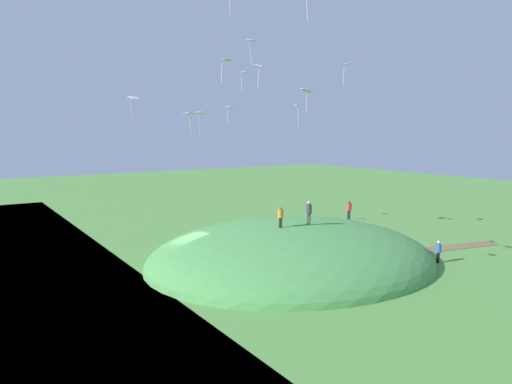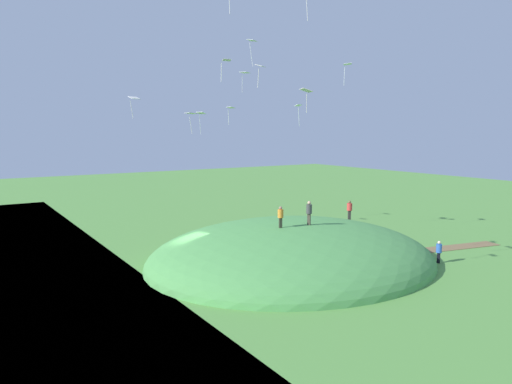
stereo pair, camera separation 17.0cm
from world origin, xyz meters
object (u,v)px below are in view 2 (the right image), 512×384
at_px(kite_0, 226,62).
at_px(kite_2, 134,99).
at_px(kite_9, 201,115).
at_px(kite_12, 252,42).
at_px(person_near_shore, 309,210).
at_px(person_on_hilltop, 281,215).
at_px(kite_5, 191,114).
at_px(kite_3, 231,109).
at_px(person_walking_path, 439,249).
at_px(kite_6, 306,91).
at_px(person_with_child, 350,208).
at_px(kite_8, 347,65).
at_px(kite_4, 245,74).
at_px(kite_11, 298,108).
at_px(kite_7, 260,67).

distance_m(kite_0, kite_2, 10.40).
height_order(kite_9, kite_12, kite_12).
height_order(person_near_shore, person_on_hilltop, person_near_shore).
height_order(kite_2, kite_5, kite_2).
bearing_deg(kite_2, kite_9, 36.96).
height_order(kite_3, kite_9, kite_3).
relative_size(person_walking_path, kite_9, 0.83).
bearing_deg(kite_6, kite_0, -177.21).
height_order(person_on_hilltop, kite_0, kite_0).
xyz_separation_m(person_with_child, person_on_hilltop, (-8.99, -2.21, 0.60)).
xyz_separation_m(person_on_hilltop, kite_8, (9.25, 3.18, 11.56)).
xyz_separation_m(kite_3, kite_8, (5.38, -10.62, 3.38)).
height_order(person_near_shore, kite_4, kite_4).
relative_size(person_with_child, kite_4, 0.96).
bearing_deg(person_on_hilltop, kite_5, -62.57).
height_order(kite_4, kite_11, kite_4).
height_order(person_with_child, kite_4, kite_4).
relative_size(person_walking_path, kite_11, 0.86).
height_order(kite_6, kite_11, kite_6).
xyz_separation_m(kite_7, kite_12, (4.18, 7.52, 3.15)).
relative_size(kite_4, kite_8, 0.95).
height_order(person_near_shore, kite_6, kite_6).
distance_m(kite_4, kite_8, 8.85).
distance_m(person_walking_path, person_on_hilltop, 12.31).
relative_size(person_on_hilltop, kite_2, 0.97).
xyz_separation_m(person_on_hilltop, kite_9, (0.13, 12.84, 7.50)).
xyz_separation_m(person_walking_path, kite_5, (-12.97, 15.25, 10.21)).
height_order(kite_0, kite_9, kite_0).
bearing_deg(kite_3, kite_12, -106.50).
xyz_separation_m(person_on_hilltop, kite_2, (-8.37, 6.44, 8.23)).
bearing_deg(kite_12, person_walking_path, -54.02).
distance_m(person_near_shore, kite_11, 12.15).
height_order(person_on_hilltop, kite_9, kite_9).
distance_m(person_with_child, kite_5, 15.76).
xyz_separation_m(kite_0, kite_3, (10.36, 17.46, -1.60)).
xyz_separation_m(person_near_shore, kite_2, (-10.70, 6.82, 8.06)).
height_order(kite_3, kite_12, kite_12).
distance_m(person_on_hilltop, kite_5, 12.33).
xyz_separation_m(kite_0, kite_12, (8.19, 10.14, 3.42)).
relative_size(person_on_hilltop, kite_0, 1.26).
xyz_separation_m(kite_5, kite_8, (11.68, -6.38, 4.16)).
bearing_deg(person_near_shore, kite_11, 120.18).
height_order(person_walking_path, person_with_child, person_with_child).
xyz_separation_m(kite_0, kite_5, (4.06, 13.22, -2.38)).
bearing_deg(kite_12, kite_7, -119.03).
xyz_separation_m(kite_3, kite_12, (-2.17, -7.33, 5.02)).
bearing_deg(person_with_child, kite_8, 99.19).
xyz_separation_m(kite_6, kite_11, (7.83, 10.75, -0.36)).
xyz_separation_m(kite_2, kite_5, (5.94, 3.11, -0.83)).
relative_size(kite_3, kite_8, 0.97).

